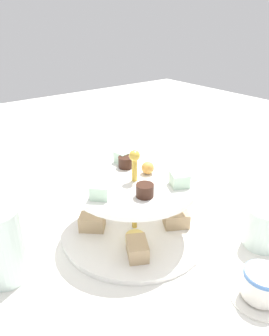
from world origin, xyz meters
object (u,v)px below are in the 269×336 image
(teacup_with_saucer, at_px, (262,286))
(butter_knife_left, at_px, (64,178))
(water_glass_short_left, at_px, (263,228))
(tiered_serving_stand, at_px, (135,210))
(water_glass_tall_right, at_px, (2,246))

(teacup_with_saucer, xyz_separation_m, butter_knife_left, (-0.53, -0.06, -0.02))
(water_glass_short_left, bearing_deg, butter_knife_left, -159.32)
(tiered_serving_stand, height_order, teacup_with_saucer, tiered_serving_stand)
(water_glass_tall_right, distance_m, water_glass_short_left, 0.45)
(water_glass_tall_right, distance_m, teacup_with_saucer, 0.40)
(tiered_serving_stand, relative_size, water_glass_short_left, 3.71)
(water_glass_tall_right, relative_size, butter_knife_left, 0.75)
(water_glass_short_left, height_order, butter_knife_left, water_glass_short_left)
(tiered_serving_stand, xyz_separation_m, teacup_with_saucer, (0.25, 0.05, -0.03))
(tiered_serving_stand, xyz_separation_m, butter_knife_left, (-0.29, -0.01, -0.05))
(water_glass_short_left, distance_m, butter_knife_left, 0.50)
(butter_knife_left, bearing_deg, teacup_with_saucer, 93.97)
(water_glass_short_left, height_order, teacup_with_saucer, water_glass_short_left)
(tiered_serving_stand, relative_size, water_glass_tall_right, 2.25)
(water_glass_tall_right, xyz_separation_m, butter_knife_left, (-0.26, 0.22, -0.06))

